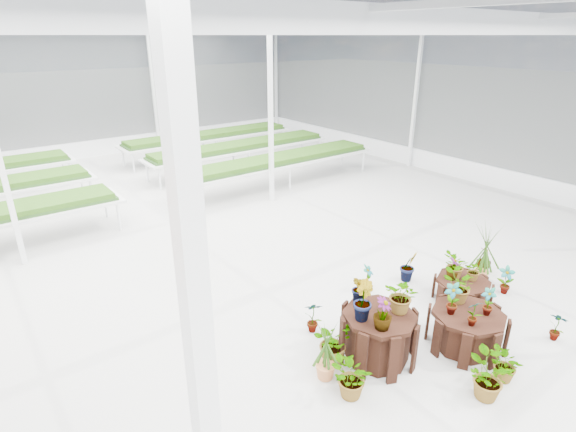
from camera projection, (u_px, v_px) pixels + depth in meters
ground_plane at (264, 301)px, 7.62m from camera, size 24.00×24.00×0.00m
greenhouse_shell at (261, 174)px, 6.78m from camera, size 18.00×24.00×4.50m
steel_frame at (261, 174)px, 6.78m from camera, size 18.00×24.00×4.50m
nursery_benches at (121, 178)px, 12.78m from camera, size 16.00×7.00×0.84m
plinth_tall at (378, 336)px, 6.17m from camera, size 1.33×1.33×0.71m
plinth_mid at (466, 330)px, 6.43m from camera, size 1.28×1.28×0.56m
plinth_low at (462, 291)px, 7.54m from camera, size 1.12×1.12×0.41m
nursery_plants at (423, 309)px, 6.53m from camera, size 4.84×3.06×1.28m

